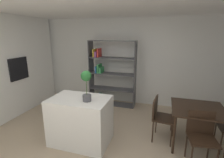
% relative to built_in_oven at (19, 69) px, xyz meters
% --- Properties ---
extents(ground_plane, '(8.82, 8.82, 0.00)m').
position_rel_built_in_oven_xyz_m(ground_plane, '(2.46, -0.99, -1.23)').
color(ground_plane, tan).
extents(back_partition, '(6.42, 0.06, 2.56)m').
position_rel_built_in_oven_xyz_m(back_partition, '(2.46, 1.65, 0.05)').
color(back_partition, silver).
rests_on(back_partition, ground_plane).
extents(built_in_oven, '(0.06, 0.56, 0.57)m').
position_rel_built_in_oven_xyz_m(built_in_oven, '(0.00, 0.00, 0.00)').
color(built_in_oven, black).
rests_on(built_in_oven, ground_plane).
extents(kitchen_island, '(1.12, 0.74, 0.92)m').
position_rel_built_in_oven_xyz_m(kitchen_island, '(2.08, -0.70, -0.78)').
color(kitchen_island, white).
rests_on(kitchen_island, ground_plane).
extents(potted_plant_on_island, '(0.19, 0.19, 0.56)m').
position_rel_built_in_oven_xyz_m(potted_plant_on_island, '(2.27, -0.78, 0.02)').
color(potted_plant_on_island, '#4C4C51').
rests_on(potted_plant_on_island, kitchen_island).
extents(open_bookshelf, '(1.37, 0.36, 1.92)m').
position_rel_built_in_oven_xyz_m(open_bookshelf, '(2.01, 1.30, -0.28)').
color(open_bookshelf, '#4C4C51').
rests_on(open_bookshelf, ground_plane).
extents(dining_table, '(0.93, 0.91, 0.76)m').
position_rel_built_in_oven_xyz_m(dining_table, '(4.22, -0.15, -0.55)').
color(dining_table, black).
rests_on(dining_table, ground_plane).
extents(dining_chair_island_side, '(0.46, 0.49, 0.87)m').
position_rel_built_in_oven_xyz_m(dining_chair_island_side, '(3.54, -0.14, -0.70)').
color(dining_chair_island_side, black).
rests_on(dining_chair_island_side, ground_plane).
extents(dining_chair_near, '(0.47, 0.45, 0.89)m').
position_rel_built_in_oven_xyz_m(dining_chair_near, '(4.21, -0.64, -0.69)').
color(dining_chair_near, black).
rests_on(dining_chair_near, ground_plane).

